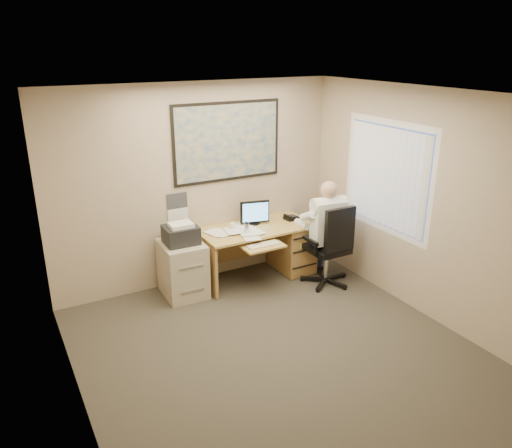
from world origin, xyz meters
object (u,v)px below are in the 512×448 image
desk (276,243)px  office_chair (329,261)px  filing_cabinet (183,264)px  person (326,233)px

desk → office_chair: (0.42, -0.69, -0.10)m
filing_cabinet → office_chair: (1.85, -0.68, -0.10)m
office_chair → person: bearing=90.0°
person → desk: bearing=132.6°
desk → filing_cabinet: bearing=-179.7°
office_chair → person: size_ratio=0.80×
filing_cabinet → office_chair: bearing=-18.8°
filing_cabinet → office_chair: size_ratio=0.87×
person → office_chair: bearing=-82.1°
filing_cabinet → office_chair: 1.97m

